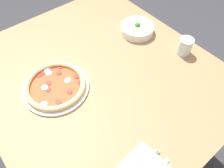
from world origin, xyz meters
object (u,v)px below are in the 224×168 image
(pizza, at_px, (55,86))
(fork, at_px, (139,166))
(bowl, at_px, (137,28))
(glass, at_px, (185,46))

(pizza, height_order, fork, pizza)
(pizza, bearing_deg, fork, 5.83)
(bowl, xyz_separation_m, fork, (0.57, -0.52, -0.02))
(fork, relative_size, glass, 2.09)
(pizza, relative_size, bowl, 1.63)
(bowl, height_order, fork, bowl)
(bowl, relative_size, fork, 0.98)
(pizza, bearing_deg, glass, 70.79)
(fork, xyz_separation_m, glass, (-0.29, 0.60, 0.04))
(pizza, xyz_separation_m, glass, (0.23, 0.65, 0.03))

